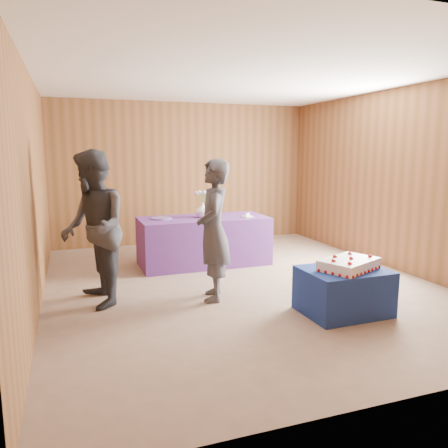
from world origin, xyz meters
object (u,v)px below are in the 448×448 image
cake_table (343,291)px  sheet_cake (349,264)px  serving_table (204,241)px  guest_left (214,230)px  guest_right (94,229)px  vase (203,210)px

cake_table → sheet_cake: bearing=-34.3°
serving_table → sheet_cake: 2.74m
guest_left → guest_right: bearing=-84.1°
serving_table → sheet_cake: (0.87, -2.59, 0.18)m
cake_table → vase: 2.79m
sheet_cake → guest_right: bearing=130.8°
cake_table → guest_left: guest_left is taller
vase → guest_left: (-0.36, -1.65, -0.02)m
cake_table → serving_table: bearing=107.1°
sheet_cake → guest_left: (-1.24, 0.96, 0.29)m
serving_table → guest_right: size_ratio=1.11×
cake_table → guest_left: size_ratio=0.53×
cake_table → guest_left: bearing=141.3°
guest_left → cake_table: bearing=68.6°
serving_table → sheet_cake: size_ratio=2.54×
guest_left → serving_table: bearing=-176.4°
sheet_cake → guest_left: guest_left is taller
cake_table → serving_table: serving_table is taller
vase → guest_right: 2.21m
cake_table → serving_table: size_ratio=0.45×
guest_left → guest_right: (-1.36, 0.25, 0.06)m
serving_table → vase: 0.49m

